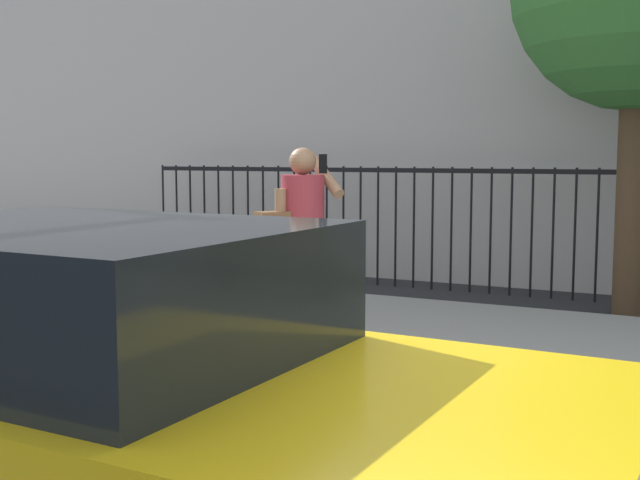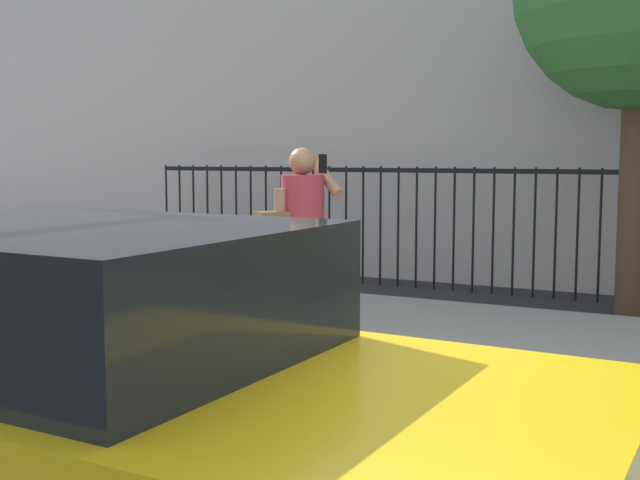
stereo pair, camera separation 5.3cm
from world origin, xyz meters
TOP-DOWN VIEW (x-y plane):
  - ground_plane at (0.00, 0.00)m, footprint 60.00×60.00m
  - sidewalk at (0.00, 2.20)m, footprint 28.00×4.40m
  - iron_fence at (0.00, 5.90)m, footprint 12.03×0.04m
  - taxi_yellow at (-0.61, -1.48)m, footprint 4.26×1.97m
  - pedestrian_on_phone at (-1.26, 1.52)m, footprint 0.61×0.72m

SIDE VIEW (x-z plane):
  - ground_plane at x=0.00m, z-range 0.00..0.00m
  - sidewalk at x=0.00m, z-range 0.00..0.15m
  - taxi_yellow at x=-0.61m, z-range -0.02..1.43m
  - iron_fence at x=0.00m, z-range 0.22..1.82m
  - pedestrian_on_phone at x=-1.26m, z-range 0.28..1.93m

